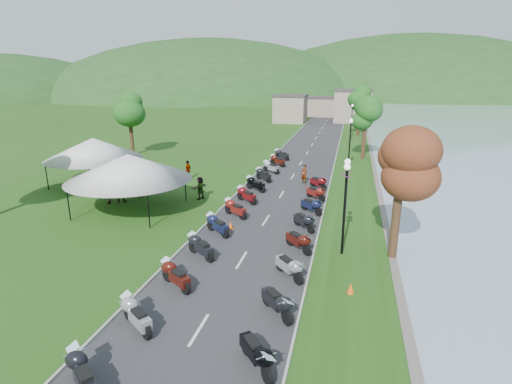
# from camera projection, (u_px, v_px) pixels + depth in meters

# --- Properties ---
(road) EXTENTS (7.00, 120.00, 0.02)m
(road) POSITION_uv_depth(u_px,v_px,m) (301.00, 163.00, 42.94)
(road) COLOR #323234
(road) RESTS_ON ground
(hills_backdrop) EXTENTS (360.00, 120.00, 76.00)m
(hills_backdrop) POSITION_uv_depth(u_px,v_px,m) (343.00, 94.00, 192.16)
(hills_backdrop) COLOR #285621
(hills_backdrop) RESTS_ON ground
(far_building) EXTENTS (18.00, 16.00, 5.00)m
(far_building) POSITION_uv_depth(u_px,v_px,m) (319.00, 107.00, 84.65)
(far_building) COLOR gray
(far_building) RESTS_ON ground
(moto_row_left) EXTENTS (2.60, 46.84, 1.10)m
(moto_row_left) POSITION_uv_depth(u_px,v_px,m) (219.00, 226.00, 23.75)
(moto_row_left) COLOR #331411
(moto_row_left) RESTS_ON ground
(moto_row_right) EXTENTS (2.60, 30.55, 1.10)m
(moto_row_right) POSITION_uv_depth(u_px,v_px,m) (294.00, 253.00, 20.17)
(moto_row_right) COLOR #331411
(moto_row_right) RESTS_ON ground
(vendor_tent_main) EXTENTS (5.71, 5.71, 4.00)m
(vendor_tent_main) POSITION_uv_depth(u_px,v_px,m) (130.00, 183.00, 27.67)
(vendor_tent_main) COLOR white
(vendor_tent_main) RESTS_ON ground
(vendor_tent_side) EXTENTS (5.44, 5.44, 4.00)m
(vendor_tent_side) POSITION_uv_depth(u_px,v_px,m) (95.00, 161.00, 34.52)
(vendor_tent_side) COLOR white
(vendor_tent_side) RESTS_ON ground
(tree_lakeside) EXTENTS (2.86, 2.86, 7.95)m
(tree_lakeside) POSITION_uv_depth(u_px,v_px,m) (400.00, 184.00, 19.81)
(tree_lakeside) COLOR #25691F
(tree_lakeside) RESTS_ON ground
(pedestrian_a) EXTENTS (0.71, 0.76, 1.68)m
(pedestrian_a) POSITION_uv_depth(u_px,v_px,m) (141.00, 198.00, 30.94)
(pedestrian_a) COLOR slate
(pedestrian_a) RESTS_ON ground
(pedestrian_b) EXTENTS (1.02, 0.67, 1.96)m
(pedestrian_b) POSITION_uv_depth(u_px,v_px,m) (121.00, 201.00, 30.09)
(pedestrian_b) COLOR slate
(pedestrian_b) RESTS_ON ground
(pedestrian_c) EXTENTS (0.60, 1.15, 1.71)m
(pedestrian_c) POSITION_uv_depth(u_px,v_px,m) (109.00, 203.00, 29.61)
(pedestrian_c) COLOR slate
(pedestrian_c) RESTS_ON ground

